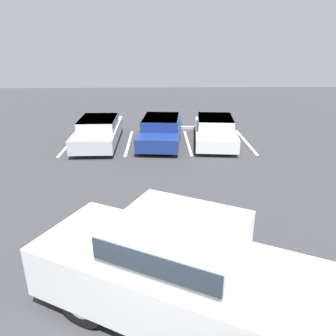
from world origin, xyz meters
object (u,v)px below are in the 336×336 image
parked_sedan_b (161,129)px  wheel_stop_curb (196,128)px  pickup_truck (195,278)px  parked_sedan_a (99,130)px  parked_sedan_c (215,129)px

parked_sedan_b → wheel_stop_curb: (1.97, 2.49, -0.58)m
pickup_truck → parked_sedan_a: 11.16m
parked_sedan_c → wheel_stop_curb: bearing=-161.3°
parked_sedan_c → wheel_stop_curb: (-0.58, 2.53, -0.57)m
parked_sedan_a → wheel_stop_curb: bearing=116.8°
parked_sedan_a → parked_sedan_b: bearing=90.2°
parked_sedan_a → parked_sedan_b: size_ratio=1.00×
pickup_truck → parked_sedan_c: 10.84m
parked_sedan_a → parked_sedan_c: (5.46, 0.01, -0.00)m
parked_sedan_b → pickup_truck: bearing=8.0°
parked_sedan_b → wheel_stop_curb: 3.23m
parked_sedan_a → parked_sedan_b: (2.92, 0.04, 0.01)m
parked_sedan_a → parked_sedan_c: parked_sedan_c is taller
parked_sedan_b → parked_sedan_a: bearing=-83.7°
parked_sedan_a → parked_sedan_c: size_ratio=1.01×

